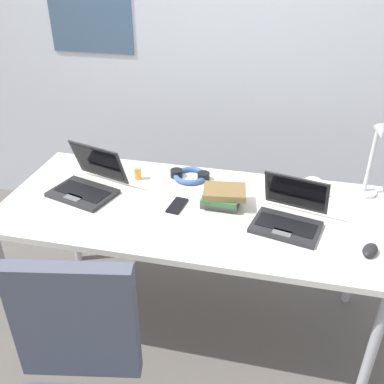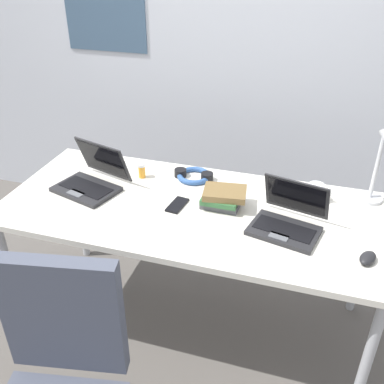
{
  "view_description": "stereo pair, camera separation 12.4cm",
  "coord_description": "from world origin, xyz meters",
  "px_view_note": "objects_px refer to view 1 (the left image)",
  "views": [
    {
      "loc": [
        0.39,
        -1.69,
        1.85
      ],
      "look_at": [
        0.0,
        0.0,
        0.82
      ],
      "focal_mm": 41.0,
      "sensor_mm": 36.0,
      "label": 1
    },
    {
      "loc": [
        0.51,
        -1.66,
        1.85
      ],
      "look_at": [
        0.0,
        0.0,
        0.82
      ],
      "focal_mm": 41.0,
      "sensor_mm": 36.0,
      "label": 2
    }
  ],
  "objects_px": {
    "computer_mouse": "(370,250)",
    "desk_lamp": "(373,160)",
    "laptop_near_lamp": "(88,183)",
    "book_stack": "(222,196)",
    "pill_bottle": "(138,172)",
    "cell_phone": "(177,206)",
    "coffee_mug": "(313,188)",
    "laptop_near_mouse": "(289,216)",
    "headphones": "(190,176)"
  },
  "relations": [
    {
      "from": "headphones",
      "to": "laptop_near_mouse",
      "type": "bearing_deg",
      "value": -31.27
    },
    {
      "from": "book_stack",
      "to": "cell_phone",
      "type": "bearing_deg",
      "value": -163.36
    },
    {
      "from": "computer_mouse",
      "to": "desk_lamp",
      "type": "bearing_deg",
      "value": 110.12
    },
    {
      "from": "computer_mouse",
      "to": "cell_phone",
      "type": "xyz_separation_m",
      "value": [
        -0.84,
        0.17,
        -0.01
      ]
    },
    {
      "from": "laptop_near_mouse",
      "to": "coffee_mug",
      "type": "height_order",
      "value": "laptop_near_mouse"
    },
    {
      "from": "laptop_near_mouse",
      "to": "pill_bottle",
      "type": "height_order",
      "value": "laptop_near_mouse"
    },
    {
      "from": "computer_mouse",
      "to": "coffee_mug",
      "type": "relative_size",
      "value": 0.85
    },
    {
      "from": "computer_mouse",
      "to": "book_stack",
      "type": "distance_m",
      "value": 0.68
    },
    {
      "from": "desk_lamp",
      "to": "book_stack",
      "type": "relative_size",
      "value": 1.88
    },
    {
      "from": "laptop_near_mouse",
      "to": "book_stack",
      "type": "bearing_deg",
      "value": 163.5
    },
    {
      "from": "laptop_near_mouse",
      "to": "computer_mouse",
      "type": "xyz_separation_m",
      "value": [
        0.33,
        -0.14,
        -0.03
      ]
    },
    {
      "from": "cell_phone",
      "to": "pill_bottle",
      "type": "relative_size",
      "value": 1.72
    },
    {
      "from": "book_stack",
      "to": "laptop_near_mouse",
      "type": "bearing_deg",
      "value": -16.5
    },
    {
      "from": "laptop_near_lamp",
      "to": "coffee_mug",
      "type": "xyz_separation_m",
      "value": [
        1.08,
        0.2,
        -0.0
      ]
    },
    {
      "from": "computer_mouse",
      "to": "laptop_near_lamp",
      "type": "bearing_deg",
      "value": -165.53
    },
    {
      "from": "computer_mouse",
      "to": "headphones",
      "type": "height_order",
      "value": "headphones"
    },
    {
      "from": "laptop_near_mouse",
      "to": "cell_phone",
      "type": "xyz_separation_m",
      "value": [
        -0.51,
        0.03,
        -0.04
      ]
    },
    {
      "from": "book_stack",
      "to": "coffee_mug",
      "type": "distance_m",
      "value": 0.45
    },
    {
      "from": "computer_mouse",
      "to": "headphones",
      "type": "distance_m",
      "value": 0.96
    },
    {
      "from": "laptop_near_mouse",
      "to": "cell_phone",
      "type": "distance_m",
      "value": 0.52
    },
    {
      "from": "desk_lamp",
      "to": "laptop_near_lamp",
      "type": "distance_m",
      "value": 1.37
    },
    {
      "from": "laptop_near_lamp",
      "to": "computer_mouse",
      "type": "distance_m",
      "value": 1.33
    },
    {
      "from": "cell_phone",
      "to": "headphones",
      "type": "distance_m",
      "value": 0.28
    },
    {
      "from": "pill_bottle",
      "to": "computer_mouse",
      "type": "bearing_deg",
      "value": -18.95
    },
    {
      "from": "pill_bottle",
      "to": "laptop_near_mouse",
      "type": "bearing_deg",
      "value": -17.39
    },
    {
      "from": "cell_phone",
      "to": "coffee_mug",
      "type": "xyz_separation_m",
      "value": [
        0.62,
        0.24,
        0.04
      ]
    },
    {
      "from": "desk_lamp",
      "to": "laptop_near_mouse",
      "type": "xyz_separation_m",
      "value": [
        -0.35,
        -0.32,
        -0.15
      ]
    },
    {
      "from": "cell_phone",
      "to": "headphones",
      "type": "bearing_deg",
      "value": 97.93
    },
    {
      "from": "cell_phone",
      "to": "headphones",
      "type": "height_order",
      "value": "headphones"
    },
    {
      "from": "pill_bottle",
      "to": "coffee_mug",
      "type": "height_order",
      "value": "coffee_mug"
    },
    {
      "from": "laptop_near_lamp",
      "to": "cell_phone",
      "type": "xyz_separation_m",
      "value": [
        0.47,
        -0.04,
        -0.04
      ]
    },
    {
      "from": "book_stack",
      "to": "coffee_mug",
      "type": "xyz_separation_m",
      "value": [
        0.41,
        0.18,
        -0.0
      ]
    },
    {
      "from": "book_stack",
      "to": "coffee_mug",
      "type": "height_order",
      "value": "same"
    },
    {
      "from": "headphones",
      "to": "book_stack",
      "type": "distance_m",
      "value": 0.3
    },
    {
      "from": "cell_phone",
      "to": "laptop_near_mouse",
      "type": "bearing_deg",
      "value": 3.98
    },
    {
      "from": "cell_phone",
      "to": "pill_bottle",
      "type": "bearing_deg",
      "value": 148.85
    },
    {
      "from": "desk_lamp",
      "to": "headphones",
      "type": "relative_size",
      "value": 1.87
    },
    {
      "from": "desk_lamp",
      "to": "laptop_near_lamp",
      "type": "bearing_deg",
      "value": -169.37
    },
    {
      "from": "laptop_near_mouse",
      "to": "computer_mouse",
      "type": "height_order",
      "value": "laptop_near_mouse"
    },
    {
      "from": "computer_mouse",
      "to": "cell_phone",
      "type": "relative_size",
      "value": 0.71
    },
    {
      "from": "computer_mouse",
      "to": "cell_phone",
      "type": "bearing_deg",
      "value": -167.81
    },
    {
      "from": "desk_lamp",
      "to": "pill_bottle",
      "type": "bearing_deg",
      "value": -176.13
    },
    {
      "from": "laptop_near_lamp",
      "to": "pill_bottle",
      "type": "xyz_separation_m",
      "value": [
        0.2,
        0.17,
        -0.0
      ]
    },
    {
      "from": "laptop_near_mouse",
      "to": "book_stack",
      "type": "relative_size",
      "value": 1.6
    },
    {
      "from": "cell_phone",
      "to": "book_stack",
      "type": "bearing_deg",
      "value": 24.13
    },
    {
      "from": "laptop_near_lamp",
      "to": "cell_phone",
      "type": "distance_m",
      "value": 0.47
    },
    {
      "from": "laptop_near_lamp",
      "to": "headphones",
      "type": "xyz_separation_m",
      "value": [
        0.46,
        0.24,
        -0.03
      ]
    },
    {
      "from": "headphones",
      "to": "desk_lamp",
      "type": "bearing_deg",
      "value": 0.49
    },
    {
      "from": "laptop_near_lamp",
      "to": "book_stack",
      "type": "xyz_separation_m",
      "value": [
        0.67,
        0.02,
        0.0
      ]
    },
    {
      "from": "laptop_near_lamp",
      "to": "cell_phone",
      "type": "relative_size",
      "value": 2.74
    }
  ]
}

